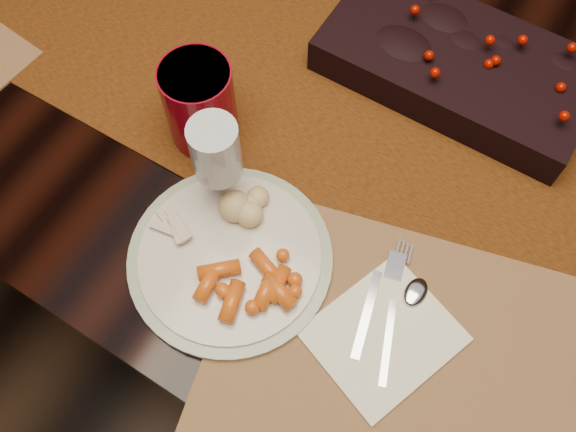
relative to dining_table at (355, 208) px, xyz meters
The scene contains 14 objects.
floor 0.38m from the dining_table, ahead, with size 5.00×5.00×0.00m, color black.
dining_table is the anchor object (origin of this frame).
table_runner 0.39m from the dining_table, 124.82° to the right, with size 1.86×0.38×0.00m, color black.
centerpiece 0.43m from the dining_table, 43.49° to the left, with size 0.37×0.19×0.07m, color black, non-canonical shape.
placemat_main 0.55m from the dining_table, 55.63° to the right, with size 0.48×0.36×0.00m, color #945F43.
dinner_plate 0.51m from the dining_table, 95.77° to the right, with size 0.25×0.25×0.01m, color beige.
baby_carrots 0.53m from the dining_table, 89.71° to the right, with size 0.12×0.09×0.02m, color #D65512, non-canonical shape.
mashed_potatoes 0.49m from the dining_table, 99.40° to the right, with size 0.07×0.06×0.04m, color #C6B87F, non-canonical shape.
turkey_shreds 0.54m from the dining_table, 108.23° to the right, with size 0.08×0.07×0.02m, color #B5A099, non-canonical shape.
napkin 0.52m from the dining_table, 60.93° to the right, with size 0.14×0.16×0.01m, color white.
fork 0.50m from the dining_table, 62.98° to the right, with size 0.02×0.15×0.00m, color #A1A3C2, non-canonical shape.
spoon 0.52m from the dining_table, 58.46° to the right, with size 0.03×0.13×0.00m, color #A6A7C3, non-canonical shape.
red_cup 0.51m from the dining_table, 131.76° to the right, with size 0.09×0.09×0.13m, color maroon.
wine_glass 0.53m from the dining_table, 108.87° to the right, with size 0.06×0.06×0.16m, color #B1BBC3, non-canonical shape.
Camera 1 is at (0.19, -0.54, 1.50)m, focal length 40.00 mm.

